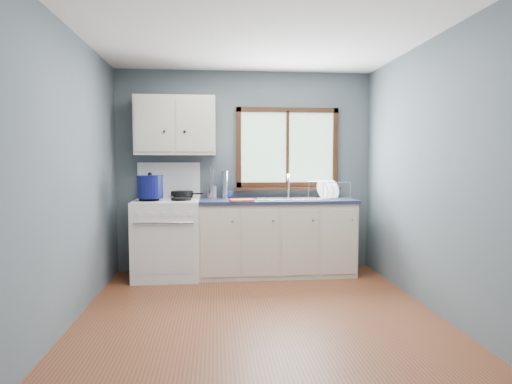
{
  "coord_description": "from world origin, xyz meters",
  "views": [
    {
      "loc": [
        -0.38,
        -3.61,
        1.38
      ],
      "look_at": [
        0.05,
        0.9,
        1.05
      ],
      "focal_mm": 30.0,
      "sensor_mm": 36.0,
      "label": 1
    }
  ],
  "objects": [
    {
      "name": "wall_back",
      "position": [
        0.0,
        1.81,
        1.25
      ],
      "size": [
        3.2,
        0.02,
        2.5
      ],
      "primitive_type": "cube",
      "color": "#535E64",
      "rests_on": "ground"
    },
    {
      "name": "dish_rack",
      "position": [
        1.01,
        1.54,
        0.98
      ],
      "size": [
        0.51,
        0.45,
        0.22
      ],
      "rotation": [
        0.0,
        0.0,
        0.37
      ],
      "color": "silver",
      "rests_on": "countertop"
    },
    {
      "name": "thermos",
      "position": [
        -0.26,
        1.69,
        1.09
      ],
      "size": [
        0.1,
        0.1,
        0.34
      ],
      "primitive_type": "cylinder",
      "rotation": [
        0.0,
        0.0,
        -0.34
      ],
      "color": "silver",
      "rests_on": "countertop"
    },
    {
      "name": "wall_front",
      "position": [
        0.0,
        -1.81,
        1.25
      ],
      "size": [
        3.2,
        0.02,
        2.5
      ],
      "primitive_type": "cube",
      "color": "#535E64",
      "rests_on": "ground"
    },
    {
      "name": "sink",
      "position": [
        0.54,
        1.49,
        0.86
      ],
      "size": [
        0.84,
        0.46,
        0.44
      ],
      "color": "silver",
      "rests_on": "countertop"
    },
    {
      "name": "floor",
      "position": [
        0.0,
        0.0,
        -0.01
      ],
      "size": [
        3.2,
        3.6,
        0.02
      ],
      "primitive_type": "cube",
      "color": "brown",
      "rests_on": "ground"
    },
    {
      "name": "wall_right",
      "position": [
        1.61,
        0.0,
        1.25
      ],
      "size": [
        0.02,
        3.6,
        2.5
      ],
      "primitive_type": "cube",
      "color": "#535E64",
      "rests_on": "ground"
    },
    {
      "name": "wall_left",
      "position": [
        -1.61,
        0.0,
        1.25
      ],
      "size": [
        0.02,
        3.6,
        2.5
      ],
      "primitive_type": "cube",
      "color": "#535E64",
      "rests_on": "ground"
    },
    {
      "name": "soap_bottle",
      "position": [
        -0.21,
        1.7,
        1.05
      ],
      "size": [
        0.12,
        0.12,
        0.25
      ],
      "primitive_type": "imported",
      "rotation": [
        0.0,
        0.0,
        0.23
      ],
      "color": "#1E39AF",
      "rests_on": "countertop"
    },
    {
      "name": "ceiling",
      "position": [
        0.0,
        0.0,
        2.51
      ],
      "size": [
        3.2,
        3.6,
        0.02
      ],
      "primitive_type": "cube",
      "color": "white",
      "rests_on": "wall_back"
    },
    {
      "name": "dish_towel",
      "position": [
        -0.08,
        1.28,
        0.93
      ],
      "size": [
        0.29,
        0.23,
        0.02
      ],
      "primitive_type": "cube",
      "rotation": [
        0.0,
        0.0,
        0.17
      ],
      "color": "#D24735",
      "rests_on": "countertop"
    },
    {
      "name": "window",
      "position": [
        0.54,
        1.77,
        1.48
      ],
      "size": [
        1.36,
        0.1,
        1.03
      ],
      "color": "#9EC6A8",
      "rests_on": "wall_back"
    },
    {
      "name": "utensil_crock",
      "position": [
        -0.42,
        1.68,
        1.0
      ],
      "size": [
        0.15,
        0.15,
        0.39
      ],
      "rotation": [
        0.0,
        0.0,
        0.22
      ],
      "color": "silver",
      "rests_on": "countertop"
    },
    {
      "name": "countertop",
      "position": [
        0.36,
        1.49,
        0.9
      ],
      "size": [
        1.89,
        0.64,
        0.04
      ],
      "primitive_type": "cube",
      "color": "#1C2139",
      "rests_on": "base_cabinets"
    },
    {
      "name": "upper_cabinets",
      "position": [
        -0.85,
        1.63,
        1.8
      ],
      "size": [
        0.95,
        0.35,
        0.7
      ],
      "color": "beige",
      "rests_on": "wall_back"
    },
    {
      "name": "skillet",
      "position": [
        -0.78,
        1.62,
        0.99
      ],
      "size": [
        0.42,
        0.33,
        0.05
      ],
      "rotation": [
        0.0,
        0.0,
        -0.28
      ],
      "color": "black",
      "rests_on": "gas_range"
    },
    {
      "name": "stockpot",
      "position": [
        -1.12,
        1.3,
        1.09
      ],
      "size": [
        0.3,
        0.3,
        0.29
      ],
      "rotation": [
        0.0,
        0.0,
        0.01
      ],
      "color": "#0C1152",
      "rests_on": "gas_range"
    },
    {
      "name": "gas_range",
      "position": [
        -0.95,
        1.47,
        0.49
      ],
      "size": [
        0.76,
        0.69,
        1.36
      ],
      "color": "white",
      "rests_on": "floor"
    },
    {
      "name": "base_cabinets",
      "position": [
        0.36,
        1.49,
        0.41
      ],
      "size": [
        1.85,
        0.6,
        0.88
      ],
      "color": "beige",
      "rests_on": "floor"
    }
  ]
}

